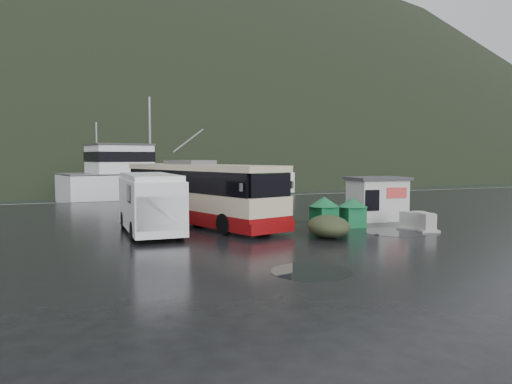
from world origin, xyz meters
name	(u,v)px	position (x,y,z in m)	size (l,w,h in m)	color
ground	(275,230)	(0.00, 0.00, 0.00)	(160.00, 160.00, 0.00)	black
harbor_water	(82,172)	(0.00, 110.00, 0.00)	(300.00, 180.00, 0.02)	black
quay_edge	(173,199)	(0.00, 20.00, 0.00)	(160.00, 0.60, 1.50)	#999993
headland	(78,164)	(10.00, 250.00, 0.00)	(780.00, 540.00, 570.00)	black
coach_bus	(200,224)	(-2.78, 3.63, 0.00)	(3.07, 12.28, 3.47)	beige
white_van	(150,233)	(-5.95, 1.42, 0.00)	(2.34, 6.81, 2.85)	silver
waste_bin_left	(352,227)	(4.08, -0.83, 0.00)	(1.09, 1.09, 1.53)	#116233
waste_bin_right	(324,227)	(2.62, -0.38, 0.00)	(1.14, 1.14, 1.59)	#116233
dome_tent	(328,237)	(1.12, -3.18, 0.00)	(1.83, 2.56, 1.00)	#323822
ticket_kiosk	(377,220)	(7.02, 0.99, 0.00)	(3.18, 2.41, 2.49)	beige
jersey_barrier_a	(416,230)	(6.48, -2.89, 0.00)	(0.87, 1.74, 0.87)	#999993
jersey_barrier_b	(424,230)	(6.59, -3.27, 0.00)	(0.89, 1.78, 0.89)	#999993
fishing_trawler	(180,192)	(3.05, 28.96, 0.00)	(27.96, 6.11, 11.18)	silver
puddles	(338,234)	(2.11, -2.45, 0.00)	(10.89, 14.95, 0.01)	black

